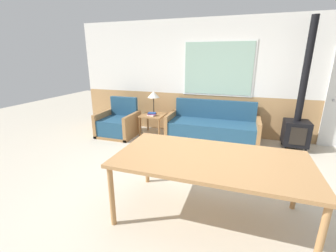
{
  "coord_description": "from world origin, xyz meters",
  "views": [
    {
      "loc": [
        0.57,
        -2.83,
        1.85
      ],
      "look_at": [
        -0.75,
        1.12,
        0.57
      ],
      "focal_mm": 24.0,
      "sensor_mm": 36.0,
      "label": 1
    }
  ],
  "objects_px": {
    "side_table": "(153,118)",
    "wood_stove": "(298,119)",
    "table_lamp": "(153,95)",
    "couch": "(212,129)",
    "dining_table": "(211,162)",
    "armchair": "(118,125)"
  },
  "relations": [
    {
      "from": "wood_stove",
      "to": "armchair",
      "type": "bearing_deg",
      "value": -173.95
    },
    {
      "from": "armchair",
      "to": "dining_table",
      "type": "distance_m",
      "value": 3.43
    },
    {
      "from": "armchair",
      "to": "side_table",
      "type": "xyz_separation_m",
      "value": [
        0.78,
        0.33,
        0.16
      ]
    },
    {
      "from": "side_table",
      "to": "wood_stove",
      "type": "distance_m",
      "value": 3.15
    },
    {
      "from": "dining_table",
      "to": "couch",
      "type": "bearing_deg",
      "value": 97.13
    },
    {
      "from": "side_table",
      "to": "wood_stove",
      "type": "bearing_deg",
      "value": 1.51
    },
    {
      "from": "couch",
      "to": "side_table",
      "type": "xyz_separation_m",
      "value": [
        -1.43,
        -0.06,
        0.16
      ]
    },
    {
      "from": "couch",
      "to": "dining_table",
      "type": "bearing_deg",
      "value": -82.87
    },
    {
      "from": "side_table",
      "to": "wood_stove",
      "type": "height_order",
      "value": "wood_stove"
    },
    {
      "from": "side_table",
      "to": "table_lamp",
      "type": "height_order",
      "value": "table_lamp"
    },
    {
      "from": "dining_table",
      "to": "wood_stove",
      "type": "distance_m",
      "value": 3.01
    },
    {
      "from": "couch",
      "to": "dining_table",
      "type": "relative_size",
      "value": 0.96
    },
    {
      "from": "wood_stove",
      "to": "couch",
      "type": "bearing_deg",
      "value": -179.38
    },
    {
      "from": "wood_stove",
      "to": "side_table",
      "type": "bearing_deg",
      "value": -178.49
    },
    {
      "from": "side_table",
      "to": "dining_table",
      "type": "relative_size",
      "value": 0.26
    },
    {
      "from": "armchair",
      "to": "couch",
      "type": "bearing_deg",
      "value": 0.07
    },
    {
      "from": "couch",
      "to": "wood_stove",
      "type": "height_order",
      "value": "wood_stove"
    },
    {
      "from": "armchair",
      "to": "side_table",
      "type": "distance_m",
      "value": 0.86
    },
    {
      "from": "couch",
      "to": "table_lamp",
      "type": "xyz_separation_m",
      "value": [
        -1.45,
        0.03,
        0.7
      ]
    },
    {
      "from": "table_lamp",
      "to": "dining_table",
      "type": "distance_m",
      "value": 3.23
    },
    {
      "from": "table_lamp",
      "to": "side_table",
      "type": "bearing_deg",
      "value": -82.47
    },
    {
      "from": "dining_table",
      "to": "wood_stove",
      "type": "height_order",
      "value": "wood_stove"
    }
  ]
}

